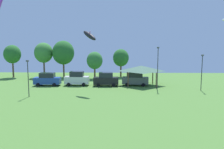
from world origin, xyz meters
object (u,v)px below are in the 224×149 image
at_px(kite_flying_4, 89,36).
at_px(parked_car_second_from_left, 77,79).
at_px(parked_car_rightmost_in_row, 135,79).
at_px(light_post_1, 28,76).
at_px(treeline_tree_1, 44,53).
at_px(treeline_tree_2, 63,53).
at_px(park_pavilion, 141,68).
at_px(treeline_tree_0, 12,54).
at_px(treeline_tree_3, 95,61).
at_px(light_post_3, 202,70).
at_px(light_post_0, 158,66).
at_px(treeline_tree_4, 121,58).
at_px(parked_car_leftmost, 47,79).
at_px(parked_car_third_from_left, 106,79).

relative_size(kite_flying_4, parked_car_second_from_left, 0.68).
relative_size(parked_car_rightmost_in_row, light_post_1, 0.92).
distance_m(treeline_tree_1, treeline_tree_2, 4.55).
relative_size(park_pavilion, treeline_tree_0, 0.87).
height_order(parked_car_rightmost_in_row, light_post_1, light_post_1).
distance_m(treeline_tree_1, treeline_tree_3, 12.04).
xyz_separation_m(park_pavilion, light_post_3, (9.32, -4.71, 0.25)).
xyz_separation_m(light_post_0, treeline_tree_1, (-23.34, 14.03, 1.55)).
height_order(treeline_tree_1, treeline_tree_4, treeline_tree_1).
bearing_deg(park_pavilion, parked_car_second_from_left, -177.04).
xyz_separation_m(parked_car_leftmost, treeline_tree_1, (-3.97, 10.95, 4.32)).
height_order(parked_car_leftmost, parked_car_rightmost_in_row, parked_car_rightmost_in_row).
relative_size(parked_car_third_from_left, treeline_tree_0, 0.62).
distance_m(parked_car_second_from_left, treeline_tree_0, 19.17).
relative_size(kite_flying_4, parked_car_leftmost, 0.63).
xyz_separation_m(kite_flying_4, light_post_0, (11.01, 1.78, -4.92)).
bearing_deg(parked_car_leftmost, parked_car_third_from_left, -0.41).
xyz_separation_m(kite_flying_4, treeline_tree_0, (-19.08, 14.94, -3.68)).
bearing_deg(parked_car_third_from_left, kite_flying_4, -116.19).
height_order(light_post_3, treeline_tree_1, treeline_tree_1).
height_order(kite_flying_4, treeline_tree_2, kite_flying_4).
relative_size(kite_flying_4, parked_car_rightmost_in_row, 0.61).
bearing_deg(parked_car_third_from_left, light_post_3, -14.44).
xyz_separation_m(parked_car_leftmost, light_post_1, (-0.04, -8.94, 1.88)).
distance_m(parked_car_rightmost_in_row, treeline_tree_2, 18.98).
distance_m(parked_car_leftmost, treeline_tree_4, 18.03).
relative_size(light_post_0, light_post_3, 1.20).
distance_m(parked_car_third_from_left, light_post_0, 9.65).
relative_size(parked_car_second_from_left, treeline_tree_2, 0.54).
relative_size(treeline_tree_2, treeline_tree_3, 1.41).
relative_size(light_post_1, treeline_tree_4, 0.84).
xyz_separation_m(parked_car_third_from_left, light_post_0, (8.71, -3.11, 2.74)).
bearing_deg(treeline_tree_4, light_post_3, -49.84).
relative_size(treeline_tree_1, treeline_tree_3, 1.33).
xyz_separation_m(park_pavilion, treeline_tree_4, (-3.60, 10.60, 1.26)).
height_order(parked_car_second_from_left, light_post_3, light_post_3).
height_order(parked_car_third_from_left, park_pavilion, park_pavilion).
relative_size(parked_car_second_from_left, light_post_1, 0.83).
bearing_deg(parked_car_rightmost_in_row, parked_car_second_from_left, -172.82).
height_order(parked_car_second_from_left, treeline_tree_3, treeline_tree_3).
height_order(kite_flying_4, parked_car_leftmost, kite_flying_4).
bearing_deg(parked_car_third_from_left, treeline_tree_4, 75.37).
bearing_deg(light_post_3, parked_car_rightmost_in_row, 158.02).
bearing_deg(kite_flying_4, treeline_tree_0, 141.95).
relative_size(kite_flying_4, light_post_0, 0.42).
bearing_deg(treeline_tree_0, park_pavilion, -18.13).
bearing_deg(light_post_0, treeline_tree_2, 143.85).
bearing_deg(parked_car_leftmost, light_post_3, -8.62).
bearing_deg(kite_flying_4, parked_car_second_from_left, 120.05).
bearing_deg(treeline_tree_2, parked_car_third_from_left, -46.51).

